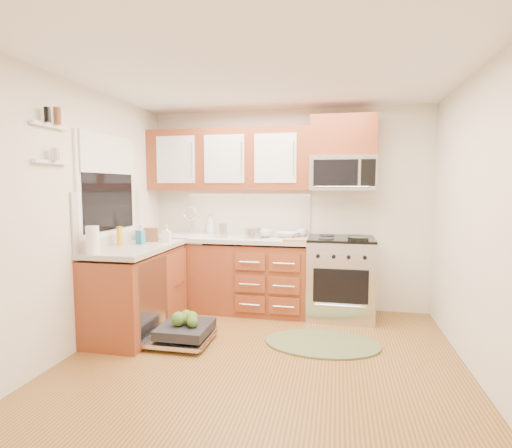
% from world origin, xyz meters
% --- Properties ---
extents(floor, '(3.50, 3.50, 0.00)m').
position_xyz_m(floor, '(0.00, 0.00, 0.00)').
color(floor, brown).
rests_on(floor, ground).
extents(ceiling, '(3.50, 3.50, 0.00)m').
position_xyz_m(ceiling, '(0.00, 0.00, 2.50)').
color(ceiling, white).
rests_on(ceiling, ground).
extents(wall_back, '(3.50, 0.04, 2.50)m').
position_xyz_m(wall_back, '(0.00, 1.75, 1.25)').
color(wall_back, silver).
rests_on(wall_back, ground).
extents(wall_front, '(3.50, 0.04, 2.50)m').
position_xyz_m(wall_front, '(0.00, -1.75, 1.25)').
color(wall_front, silver).
rests_on(wall_front, ground).
extents(wall_left, '(0.04, 3.50, 2.50)m').
position_xyz_m(wall_left, '(-1.75, 0.00, 1.25)').
color(wall_left, silver).
rests_on(wall_left, ground).
extents(wall_right, '(0.04, 3.50, 2.50)m').
position_xyz_m(wall_right, '(1.75, 0.00, 1.25)').
color(wall_right, silver).
rests_on(wall_right, ground).
extents(base_cabinet_back, '(2.05, 0.60, 0.85)m').
position_xyz_m(base_cabinet_back, '(-0.73, 1.45, 0.42)').
color(base_cabinet_back, brown).
rests_on(base_cabinet_back, ground).
extents(base_cabinet_left, '(0.60, 1.25, 0.85)m').
position_xyz_m(base_cabinet_left, '(-1.45, 0.52, 0.42)').
color(base_cabinet_left, brown).
rests_on(base_cabinet_left, ground).
extents(countertop_back, '(2.07, 0.64, 0.05)m').
position_xyz_m(countertop_back, '(-0.72, 1.44, 0.90)').
color(countertop_back, '#BAB4AA').
rests_on(countertop_back, base_cabinet_back).
extents(countertop_left, '(0.64, 1.27, 0.05)m').
position_xyz_m(countertop_left, '(-1.44, 0.53, 0.90)').
color(countertop_left, '#BAB4AA').
rests_on(countertop_left, base_cabinet_left).
extents(backsplash_back, '(2.05, 0.02, 0.57)m').
position_xyz_m(backsplash_back, '(-0.73, 1.74, 1.21)').
color(backsplash_back, '#B6B3A3').
rests_on(backsplash_back, ground).
extents(backsplash_left, '(0.02, 1.25, 0.57)m').
position_xyz_m(backsplash_left, '(-1.74, 0.52, 1.21)').
color(backsplash_left, '#B6B3A3').
rests_on(backsplash_left, ground).
extents(upper_cabinets, '(2.05, 0.35, 0.75)m').
position_xyz_m(upper_cabinets, '(-0.73, 1.57, 1.88)').
color(upper_cabinets, brown).
rests_on(upper_cabinets, ground).
extents(cabinet_over_mw, '(0.76, 0.35, 0.47)m').
position_xyz_m(cabinet_over_mw, '(0.68, 1.57, 2.13)').
color(cabinet_over_mw, brown).
rests_on(cabinet_over_mw, ground).
extents(range, '(0.76, 0.64, 0.95)m').
position_xyz_m(range, '(0.68, 1.43, 0.47)').
color(range, silver).
rests_on(range, ground).
extents(microwave, '(0.76, 0.38, 0.40)m').
position_xyz_m(microwave, '(0.68, 1.55, 1.70)').
color(microwave, silver).
rests_on(microwave, ground).
extents(sink, '(0.62, 0.50, 0.26)m').
position_xyz_m(sink, '(-1.25, 1.42, 0.80)').
color(sink, white).
rests_on(sink, ground).
extents(dishwasher, '(0.70, 0.60, 0.20)m').
position_xyz_m(dishwasher, '(-0.86, 0.30, 0.10)').
color(dishwasher, silver).
rests_on(dishwasher, ground).
extents(window, '(0.03, 1.05, 1.05)m').
position_xyz_m(window, '(-1.74, 0.50, 1.55)').
color(window, white).
rests_on(window, ground).
extents(window_blind, '(0.02, 0.96, 0.40)m').
position_xyz_m(window_blind, '(-1.71, 0.50, 1.88)').
color(window_blind, white).
rests_on(window_blind, ground).
extents(shelf_upper, '(0.04, 0.40, 0.03)m').
position_xyz_m(shelf_upper, '(-1.72, -0.35, 2.05)').
color(shelf_upper, white).
rests_on(shelf_upper, ground).
extents(shelf_lower, '(0.04, 0.40, 0.03)m').
position_xyz_m(shelf_lower, '(-1.72, -0.35, 1.75)').
color(shelf_lower, white).
rests_on(shelf_lower, ground).
extents(rug, '(1.13, 0.74, 0.02)m').
position_xyz_m(rug, '(0.51, 0.54, 0.01)').
color(rug, '#536338').
rests_on(rug, ground).
extents(skillet, '(0.23, 0.23, 0.04)m').
position_xyz_m(skillet, '(0.86, 1.18, 0.97)').
color(skillet, black).
rests_on(skillet, range).
extents(stock_pot, '(0.27, 0.27, 0.13)m').
position_xyz_m(stock_pot, '(-0.36, 1.34, 0.99)').
color(stock_pot, silver).
rests_on(stock_pot, countertop_back).
extents(cutting_board, '(0.30, 0.19, 0.02)m').
position_xyz_m(cutting_board, '(0.18, 1.22, 0.94)').
color(cutting_board, '#A16B49').
rests_on(cutting_board, countertop_back).
extents(canister, '(0.12, 0.12, 0.17)m').
position_xyz_m(canister, '(-0.74, 1.38, 1.01)').
color(canister, silver).
rests_on(canister, countertop_back).
extents(paper_towel_roll, '(0.13, 0.13, 0.26)m').
position_xyz_m(paper_towel_roll, '(-1.59, -0.02, 1.05)').
color(paper_towel_roll, white).
rests_on(paper_towel_roll, countertop_left).
extents(mustard_bottle, '(0.08, 0.08, 0.20)m').
position_xyz_m(mustard_bottle, '(-1.62, 0.51, 1.02)').
color(mustard_bottle, gold).
rests_on(mustard_bottle, countertop_left).
extents(red_bottle, '(0.07, 0.07, 0.22)m').
position_xyz_m(red_bottle, '(-1.62, 0.05, 1.04)').
color(red_bottle, red).
rests_on(red_bottle, countertop_left).
extents(wooden_box, '(0.18, 0.15, 0.15)m').
position_xyz_m(wooden_box, '(-1.43, 0.85, 1.00)').
color(wooden_box, brown).
rests_on(wooden_box, countertop_left).
extents(blue_carton, '(0.11, 0.08, 0.15)m').
position_xyz_m(blue_carton, '(-1.45, 0.63, 1.00)').
color(blue_carton, teal).
rests_on(blue_carton, countertop_left).
extents(bowl_a, '(0.30, 0.30, 0.06)m').
position_xyz_m(bowl_a, '(0.03, 1.52, 0.96)').
color(bowl_a, '#999999').
rests_on(bowl_a, countertop_back).
extents(bowl_b, '(0.36, 0.36, 0.09)m').
position_xyz_m(bowl_b, '(-0.28, 1.48, 0.97)').
color(bowl_b, '#999999').
rests_on(bowl_b, countertop_back).
extents(cup, '(0.16, 0.16, 0.10)m').
position_xyz_m(cup, '(0.20, 1.65, 0.97)').
color(cup, '#999999').
rests_on(cup, countertop_back).
extents(soap_bottle_a, '(0.12, 0.12, 0.27)m').
position_xyz_m(soap_bottle_a, '(-1.00, 1.68, 1.06)').
color(soap_bottle_a, '#999999').
rests_on(soap_bottle_a, countertop_back).
extents(soap_bottle_b, '(0.09, 0.09, 0.19)m').
position_xyz_m(soap_bottle_b, '(-1.25, 0.86, 1.02)').
color(soap_bottle_b, '#999999').
rests_on(soap_bottle_b, countertop_left).
extents(soap_bottle_c, '(0.16, 0.16, 0.17)m').
position_xyz_m(soap_bottle_c, '(-1.62, 0.97, 1.01)').
color(soap_bottle_c, '#999999').
rests_on(soap_bottle_c, countertop_left).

